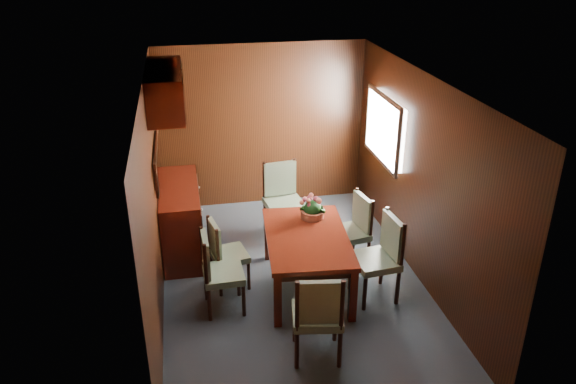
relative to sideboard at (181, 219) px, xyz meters
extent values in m
plane|color=#38444D|center=(1.25, -1.00, -0.45)|extent=(4.50, 4.50, 0.00)
cube|color=black|center=(-0.25, -1.00, 0.75)|extent=(0.02, 4.50, 2.40)
cube|color=black|center=(2.75, -1.00, 0.75)|extent=(0.02, 4.50, 2.40)
cube|color=black|center=(1.25, 1.25, 0.75)|extent=(3.00, 0.02, 2.40)
cube|color=black|center=(1.25, -3.25, 0.75)|extent=(3.00, 0.02, 2.40)
cube|color=black|center=(1.25, -1.00, 1.95)|extent=(3.00, 4.50, 0.02)
cube|color=white|center=(2.73, 0.10, 1.00)|extent=(0.14, 1.10, 0.80)
cube|color=#B2B2B7|center=(2.66, 0.10, 1.00)|extent=(0.04, 1.20, 0.90)
cube|color=black|center=(-0.22, 0.00, 0.83)|extent=(0.03, 1.36, 0.41)
cube|color=silver|center=(-0.20, 0.00, 0.83)|extent=(0.01, 1.30, 0.35)
cube|color=#380E07|center=(-0.05, 0.00, 1.68)|extent=(0.40, 1.40, 0.50)
cube|color=#380E07|center=(0.00, 0.00, 0.00)|extent=(0.48, 1.40, 0.90)
cube|color=#380E07|center=(0.94, -1.77, -0.14)|extent=(0.09, 0.09, 0.63)
cube|color=#380E07|center=(1.73, -1.84, -0.14)|extent=(0.09, 0.09, 0.63)
cube|color=#380E07|center=(1.05, -0.44, -0.14)|extent=(0.09, 0.09, 0.63)
cube|color=#380E07|center=(1.84, -0.50, -0.14)|extent=(0.09, 0.09, 0.63)
cube|color=black|center=(1.39, -1.14, 0.13)|extent=(0.91, 1.41, 0.09)
cube|color=#380E07|center=(1.39, -1.14, 0.21)|extent=(1.03, 1.53, 0.05)
cylinder|color=black|center=(0.23, -1.17, -0.26)|extent=(0.04, 0.04, 0.38)
cylinder|color=black|center=(0.24, -1.56, -0.26)|extent=(0.04, 0.04, 0.38)
cylinder|color=black|center=(0.60, -1.16, -0.26)|extent=(0.04, 0.04, 0.38)
cylinder|color=black|center=(0.61, -1.54, -0.26)|extent=(0.04, 0.04, 0.38)
cube|color=slate|center=(0.42, -1.36, -0.02)|extent=(0.44, 0.46, 0.08)
cylinder|color=black|center=(0.22, -1.17, 0.23)|extent=(0.04, 0.04, 0.50)
cylinder|color=black|center=(0.23, -1.56, 0.23)|extent=(0.04, 0.04, 0.50)
cube|color=slate|center=(0.25, -1.36, 0.25)|extent=(0.07, 0.41, 0.42)
cylinder|color=black|center=(0.32, -0.78, -0.28)|extent=(0.04, 0.04, 0.35)
cylinder|color=black|center=(0.40, -1.13, -0.28)|extent=(0.04, 0.04, 0.35)
cylinder|color=black|center=(0.65, -0.71, -0.28)|extent=(0.04, 0.04, 0.35)
cylinder|color=black|center=(0.73, -1.06, -0.28)|extent=(0.04, 0.04, 0.35)
cube|color=slate|center=(0.52, -0.92, -0.05)|extent=(0.47, 0.48, 0.07)
cylinder|color=black|center=(0.31, -0.79, 0.18)|extent=(0.04, 0.04, 0.46)
cylinder|color=black|center=(0.39, -1.13, 0.18)|extent=(0.04, 0.04, 0.46)
cube|color=slate|center=(0.37, -0.96, 0.20)|extent=(0.13, 0.38, 0.39)
cylinder|color=black|center=(2.31, -1.65, -0.25)|extent=(0.05, 0.05, 0.40)
cylinder|color=black|center=(2.27, -1.24, -0.25)|extent=(0.05, 0.05, 0.40)
cylinder|color=black|center=(1.92, -1.69, -0.25)|extent=(0.05, 0.05, 0.40)
cylinder|color=black|center=(1.88, -1.28, -0.25)|extent=(0.05, 0.05, 0.40)
cube|color=slate|center=(2.09, -1.46, 0.02)|extent=(0.50, 0.52, 0.08)
cylinder|color=black|center=(2.32, -1.65, 0.28)|extent=(0.05, 0.05, 0.54)
cylinder|color=black|center=(2.28, -1.24, 0.28)|extent=(0.05, 0.05, 0.54)
cube|color=slate|center=(2.28, -1.44, 0.31)|extent=(0.10, 0.44, 0.46)
cylinder|color=black|center=(2.22, -0.89, -0.26)|extent=(0.04, 0.04, 0.37)
cylinder|color=black|center=(2.15, -0.52, -0.26)|extent=(0.04, 0.04, 0.37)
cylinder|color=black|center=(1.86, -0.96, -0.26)|extent=(0.04, 0.04, 0.37)
cylinder|color=black|center=(1.79, -0.59, -0.26)|extent=(0.04, 0.04, 0.37)
cube|color=slate|center=(2.01, -0.74, -0.02)|extent=(0.50, 0.51, 0.08)
cylinder|color=black|center=(2.23, -0.89, 0.23)|extent=(0.04, 0.04, 0.50)
cylinder|color=black|center=(2.16, -0.52, 0.23)|extent=(0.04, 0.04, 0.50)
cube|color=slate|center=(2.17, -0.71, 0.25)|extent=(0.13, 0.40, 0.42)
cylinder|color=black|center=(1.01, -2.44, -0.25)|extent=(0.04, 0.04, 0.40)
cylinder|color=black|center=(1.41, -2.50, -0.25)|extent=(0.04, 0.04, 0.40)
cylinder|color=black|center=(1.06, -2.06, -0.25)|extent=(0.04, 0.04, 0.40)
cylinder|color=black|center=(1.46, -2.12, -0.25)|extent=(0.04, 0.04, 0.40)
cube|color=slate|center=(1.23, -2.28, 0.01)|extent=(0.53, 0.51, 0.08)
cylinder|color=black|center=(1.00, -2.45, 0.27)|extent=(0.04, 0.04, 0.53)
cylinder|color=black|center=(1.40, -2.51, 0.27)|extent=(0.04, 0.04, 0.53)
cube|color=slate|center=(1.21, -2.46, 0.29)|extent=(0.43, 0.12, 0.45)
cylinder|color=black|center=(1.55, 0.34, -0.24)|extent=(0.05, 0.05, 0.41)
cylinder|color=black|center=(1.13, 0.28, -0.24)|extent=(0.05, 0.05, 0.41)
cylinder|color=black|center=(1.60, -0.06, -0.24)|extent=(0.05, 0.05, 0.41)
cylinder|color=black|center=(1.18, -0.11, -0.24)|extent=(0.05, 0.05, 0.41)
cube|color=slate|center=(1.36, 0.11, 0.02)|extent=(0.54, 0.53, 0.08)
cylinder|color=black|center=(1.54, 0.35, 0.30)|extent=(0.05, 0.05, 0.55)
cylinder|color=black|center=(1.13, 0.29, 0.30)|extent=(0.05, 0.05, 0.55)
cube|color=slate|center=(1.34, 0.30, 0.32)|extent=(0.45, 0.12, 0.46)
cylinder|color=#A54F32|center=(1.55, -0.71, 0.28)|extent=(0.28, 0.28, 0.09)
sphere|color=#184416|center=(1.55, -0.71, 0.34)|extent=(0.21, 0.21, 0.21)
camera|label=1|loc=(0.14, -6.49, 3.32)|focal=35.00mm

